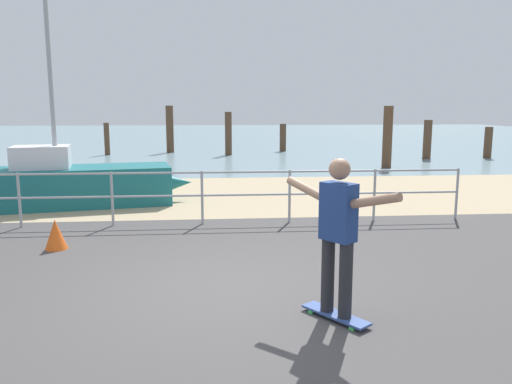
# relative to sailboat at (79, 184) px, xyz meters

# --- Properties ---
(ground_plane) EXTENTS (24.00, 10.00, 0.04)m
(ground_plane) POSITION_rel_sailboat_xyz_m (3.16, -6.74, -0.52)
(ground_plane) COLOR #474444
(ground_plane) RESTS_ON ground
(beach_strip) EXTENTS (24.00, 6.00, 0.04)m
(beach_strip) POSITION_rel_sailboat_xyz_m (3.16, 1.26, -0.52)
(beach_strip) COLOR tan
(beach_strip) RESTS_ON ground
(sea_surface) EXTENTS (72.00, 50.00, 0.04)m
(sea_surface) POSITION_rel_sailboat_xyz_m (3.16, 29.26, -0.52)
(sea_surface) COLOR #75939E
(sea_surface) RESTS_ON ground
(railing_fence) EXTENTS (13.58, 0.05, 1.05)m
(railing_fence) POSITION_rel_sailboat_xyz_m (1.16, -2.14, 0.18)
(railing_fence) COLOR #9EA0A5
(railing_fence) RESTS_ON ground
(sailboat) EXTENTS (5.07, 2.22, 5.09)m
(sailboat) POSITION_rel_sailboat_xyz_m (0.00, 0.00, 0.00)
(sailboat) COLOR #19666B
(sailboat) RESTS_ON ground
(skateboard) EXTENTS (0.63, 0.76, 0.08)m
(skateboard) POSITION_rel_sailboat_xyz_m (4.34, -6.70, -0.45)
(skateboard) COLOR #334C8C
(skateboard) RESTS_ON ground
(skateboarder) EXTENTS (0.92, 1.22, 1.65)m
(skateboarder) POSITION_rel_sailboat_xyz_m (4.34, -6.70, 0.50)
(skateboarder) COLOR #26262B
(skateboarder) RESTS_ON skateboard
(groyne_post_0) EXTENTS (0.25, 0.25, 1.54)m
(groyne_post_0) POSITION_rel_sailboat_xyz_m (-1.95, 12.70, 0.25)
(groyne_post_0) COLOR #513826
(groyne_post_0) RESTS_ON ground
(groyne_post_1) EXTENTS (0.37, 0.37, 2.35)m
(groyne_post_1) POSITION_rel_sailboat_xyz_m (0.93, 13.83, 0.65)
(groyne_post_1) COLOR #513826
(groyne_post_1) RESTS_ON ground
(groyne_post_2) EXTENTS (0.32, 0.32, 2.05)m
(groyne_post_2) POSITION_rel_sailboat_xyz_m (3.80, 12.11, 0.51)
(groyne_post_2) COLOR #513826
(groyne_post_2) RESTS_ON ground
(groyne_post_3) EXTENTS (0.33, 0.33, 1.43)m
(groyne_post_3) POSITION_rel_sailboat_xyz_m (6.68, 14.09, 0.19)
(groyne_post_3) COLOR #513826
(groyne_post_3) RESTS_ON ground
(groyne_post_4) EXTENTS (0.35, 0.35, 2.31)m
(groyne_post_4) POSITION_rel_sailboat_xyz_m (9.55, 6.57, 0.63)
(groyne_post_4) COLOR #513826
(groyne_post_4) RESTS_ON ground
(groyne_post_5) EXTENTS (0.35, 0.35, 1.72)m
(groyne_post_5) POSITION_rel_sailboat_xyz_m (12.43, 9.60, 0.34)
(groyne_post_5) COLOR #513826
(groyne_post_5) RESTS_ON ground
(groyne_post_6) EXTENTS (0.34, 0.34, 1.41)m
(groyne_post_6) POSITION_rel_sailboat_xyz_m (15.30, 9.74, 0.18)
(groyne_post_6) COLOR #513826
(groyne_post_6) RESTS_ON ground
(traffic_cone) EXTENTS (0.36, 0.36, 0.50)m
(traffic_cone) POSITION_rel_sailboat_xyz_m (0.57, -3.69, -0.27)
(traffic_cone) COLOR #E55919
(traffic_cone) RESTS_ON ground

